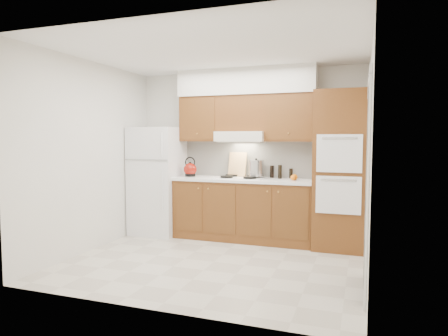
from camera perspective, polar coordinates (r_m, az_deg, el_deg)
name	(u,v)px	position (r m, az deg, el deg)	size (l,w,h in m)	color
floor	(214,262)	(5.14, -1.46, -13.25)	(3.60, 3.60, 0.00)	beige
ceiling	(213,51)	(5.02, -1.52, 16.37)	(3.60, 3.60, 0.00)	white
wall_back	(247,154)	(6.33, 3.34, 2.02)	(3.60, 0.02, 2.60)	white
wall_left	(92,156)	(5.80, -18.36, 1.60)	(0.02, 3.00, 2.60)	white
wall_right	(369,161)	(4.59, 20.01, 0.90)	(0.02, 3.00, 2.60)	white
fridge	(158,181)	(6.57, -9.43, -1.80)	(0.75, 0.72, 1.72)	white
base_cabinets	(243,210)	(6.13, 2.76, -6.05)	(2.11, 0.60, 0.90)	brown
countertop	(243,180)	(6.06, 2.75, -1.69)	(2.13, 0.62, 0.04)	white
backsplash	(248,159)	(6.32, 3.52, 1.29)	(2.11, 0.03, 0.56)	white
oven_cabinet	(340,171)	(5.79, 16.26, -0.35)	(0.70, 0.65, 2.20)	brown
upper_cab_left	(201,119)	(6.42, -3.24, 6.96)	(0.63, 0.33, 0.70)	brown
upper_cab_right	(291,118)	(6.02, 9.54, 7.09)	(0.73, 0.33, 0.70)	brown
range_hood	(242,136)	(6.12, 2.55, 4.52)	(0.75, 0.45, 0.15)	silver
upper_cab_over_hood	(243,114)	(6.19, 2.72, 7.76)	(0.75, 0.33, 0.55)	brown
soffit	(246,82)	(6.21, 3.15, 12.15)	(2.13, 0.36, 0.40)	silver
cooktop	(240,178)	(6.09, 2.35, -1.41)	(0.74, 0.50, 0.01)	white
doorway	(367,188)	(4.26, 19.81, -2.70)	(0.02, 0.90, 2.10)	black
wall_clock	(369,88)	(5.17, 20.02, 10.69)	(0.30, 0.30, 0.02)	#3F3833
kettle	(190,169)	(6.35, -4.86, -0.21)	(0.21, 0.21, 0.21)	maroon
cutting_board	(237,164)	(6.27, 1.94, 0.53)	(0.29, 0.02, 0.38)	#DCBB71
stock_pot	(256,168)	(6.10, 4.61, -0.06)	(0.23, 0.23, 0.24)	#BBBCC0
condiment_a	(280,172)	(6.08, 7.99, -0.54)	(0.06, 0.06, 0.21)	black
condiment_b	(272,172)	(6.20, 6.85, -0.51)	(0.06, 0.06, 0.19)	black
condiment_c	(291,173)	(6.15, 9.53, -0.76)	(0.05, 0.05, 0.15)	black
orange_near	(293,178)	(5.84, 9.87, -1.38)	(0.08, 0.08, 0.08)	orange
orange_far	(295,177)	(5.88, 10.04, -1.30)	(0.09, 0.09, 0.09)	orange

